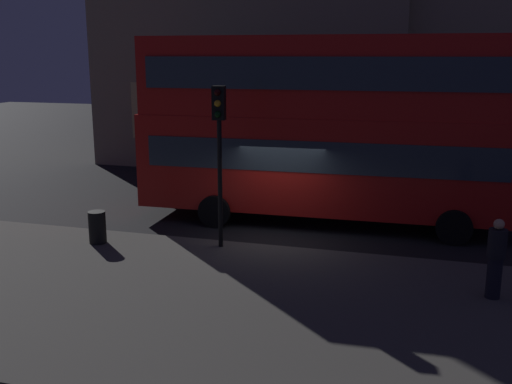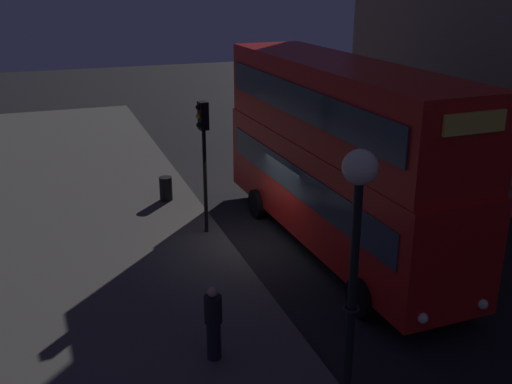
# 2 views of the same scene
# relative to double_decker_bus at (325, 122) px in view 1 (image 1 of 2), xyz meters

# --- Properties ---
(ground_plane) EXTENTS (80.00, 80.00, 0.00)m
(ground_plane) POSITION_rel_double_decker_bus_xyz_m (-0.99, -2.13, -3.11)
(ground_plane) COLOR black
(sidewalk_slab) EXTENTS (44.00, 7.75, 0.12)m
(sidewalk_slab) POSITION_rel_double_decker_bus_xyz_m (-0.99, -6.80, -3.05)
(sidewalk_slab) COLOR #4C4944
(sidewalk_slab) RESTS_ON ground
(double_decker_bus) EXTENTS (11.33, 3.07, 5.60)m
(double_decker_bus) POSITION_rel_double_decker_bus_xyz_m (0.00, 0.00, 0.00)
(double_decker_bus) COLOR red
(double_decker_bus) RESTS_ON ground
(traffic_light_near_kerb) EXTENTS (0.35, 0.38, 4.20)m
(traffic_light_near_kerb) POSITION_rel_double_decker_bus_xyz_m (-2.12, -3.43, 0.02)
(traffic_light_near_kerb) COLOR black
(traffic_light_near_kerb) RESTS_ON sidewalk_slab
(pedestrian) EXTENTS (0.38, 0.38, 1.70)m
(pedestrian) POSITION_rel_double_decker_bus_xyz_m (4.46, -5.05, -2.12)
(pedestrian) COLOR black
(pedestrian) RESTS_ON sidewalk_slab
(litter_bin) EXTENTS (0.46, 0.46, 0.87)m
(litter_bin) POSITION_rel_double_decker_bus_xyz_m (-5.41, -4.03, -2.55)
(litter_bin) COLOR black
(litter_bin) RESTS_ON sidewalk_slab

